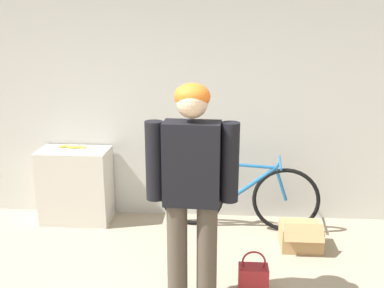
{
  "coord_description": "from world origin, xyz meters",
  "views": [
    {
      "loc": [
        0.47,
        -2.24,
        2.19
      ],
      "look_at": [
        0.26,
        0.93,
        1.32
      ],
      "focal_mm": 42.0,
      "sensor_mm": 36.0,
      "label": 1
    }
  ],
  "objects_px": {
    "handbag": "(253,277)",
    "cardboard_box": "(301,236)",
    "bicycle": "(238,195)",
    "banana": "(73,147)",
    "person": "(192,181)"
  },
  "relations": [
    {
      "from": "handbag",
      "to": "cardboard_box",
      "type": "height_order",
      "value": "handbag"
    },
    {
      "from": "bicycle",
      "to": "handbag",
      "type": "distance_m",
      "value": 1.21
    },
    {
      "from": "banana",
      "to": "handbag",
      "type": "xyz_separation_m",
      "value": [
        1.93,
        -1.32,
        -0.73
      ]
    },
    {
      "from": "person",
      "to": "bicycle",
      "type": "relative_size",
      "value": 1.03
    },
    {
      "from": "bicycle",
      "to": "banana",
      "type": "distance_m",
      "value": 1.89
    },
    {
      "from": "handbag",
      "to": "cardboard_box",
      "type": "relative_size",
      "value": 0.91
    },
    {
      "from": "handbag",
      "to": "bicycle",
      "type": "bearing_deg",
      "value": 94.82
    },
    {
      "from": "bicycle",
      "to": "cardboard_box",
      "type": "height_order",
      "value": "bicycle"
    },
    {
      "from": "bicycle",
      "to": "banana",
      "type": "height_order",
      "value": "banana"
    },
    {
      "from": "person",
      "to": "cardboard_box",
      "type": "bearing_deg",
      "value": 46.42
    },
    {
      "from": "banana",
      "to": "person",
      "type": "bearing_deg",
      "value": -46.43
    },
    {
      "from": "person",
      "to": "cardboard_box",
      "type": "distance_m",
      "value": 1.66
    },
    {
      "from": "person",
      "to": "handbag",
      "type": "distance_m",
      "value": 1.05
    },
    {
      "from": "cardboard_box",
      "to": "bicycle",
      "type": "bearing_deg",
      "value": 146.74
    },
    {
      "from": "person",
      "to": "banana",
      "type": "relative_size",
      "value": 5.24
    }
  ]
}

